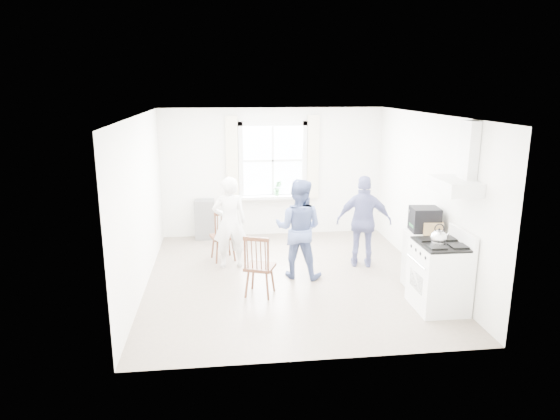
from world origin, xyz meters
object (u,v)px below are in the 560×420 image
object	(u,v)px
windsor_chair_a	(224,230)
person_right	(364,222)
windsor_chair_b	(258,260)
person_left	(230,223)
stereo_stack	(425,219)
low_cabinet	(424,260)
gas_stove	(439,275)
person_mid	(299,229)

from	to	relation	value
windsor_chair_a	person_right	size ratio (longest dim) A/B	0.59
windsor_chair_b	person_right	xyz separation A→B (m)	(1.89, 1.11, 0.21)
windsor_chair_a	person_left	size ratio (longest dim) A/B	0.59
stereo_stack	windsor_chair_a	xyz separation A→B (m)	(-2.98, 1.52, -0.51)
person_left	low_cabinet	bearing A→B (deg)	149.97
stereo_stack	person_left	xyz separation A→B (m)	(-2.89, 1.24, -0.30)
gas_stove	person_mid	distance (m)	2.28
windsor_chair_a	person_left	distance (m)	0.37
windsor_chair_a	person_left	world-z (taller)	person_left
stereo_stack	person_left	size ratio (longest dim) A/B	0.28
windsor_chair_b	person_left	distance (m)	1.39
low_cabinet	stereo_stack	xyz separation A→B (m)	(-0.02, 0.05, 0.63)
low_cabinet	person_left	xyz separation A→B (m)	(-2.91, 1.29, 0.33)
windsor_chair_a	low_cabinet	bearing A→B (deg)	-27.63
windsor_chair_a	windsor_chair_b	distance (m)	1.68
low_cabinet	person_left	size ratio (longest dim) A/B	0.57
low_cabinet	person_right	size ratio (longest dim) A/B	0.57
windsor_chair_b	person_mid	bearing A→B (deg)	46.84
windsor_chair_b	person_mid	distance (m)	1.07
stereo_stack	person_left	world-z (taller)	person_left
windsor_chair_a	person_mid	xyz separation A→B (m)	(1.18, -0.85, 0.24)
person_mid	person_right	distance (m)	1.22
gas_stove	person_left	bearing A→B (deg)	145.00
windsor_chair_b	person_right	bearing A→B (deg)	30.41
windsor_chair_a	person_right	xyz separation A→B (m)	(2.36, -0.50, 0.22)
person_left	person_right	size ratio (longest dim) A/B	1.00
windsor_chair_b	low_cabinet	bearing A→B (deg)	0.94
person_right	person_mid	bearing A→B (deg)	29.81
gas_stove	person_left	size ratio (longest dim) A/B	0.71
person_left	windsor_chair_b	bearing A→B (deg)	99.56
person_mid	person_right	size ratio (longest dim) A/B	1.02
stereo_stack	windsor_chair_a	bearing A→B (deg)	152.97
stereo_stack	windsor_chair_b	world-z (taller)	stereo_stack
windsor_chair_a	windsor_chair_b	world-z (taller)	windsor_chair_b
gas_stove	low_cabinet	size ratio (longest dim) A/B	1.24
gas_stove	stereo_stack	size ratio (longest dim) A/B	2.56
windsor_chair_b	windsor_chair_a	bearing A→B (deg)	106.19
gas_stove	windsor_chair_b	size ratio (longest dim) A/B	1.18
stereo_stack	gas_stove	bearing A→B (deg)	-94.05
person_left	person_right	bearing A→B (deg)	168.30
low_cabinet	person_left	world-z (taller)	person_left
windsor_chair_b	person_left	size ratio (longest dim) A/B	0.61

